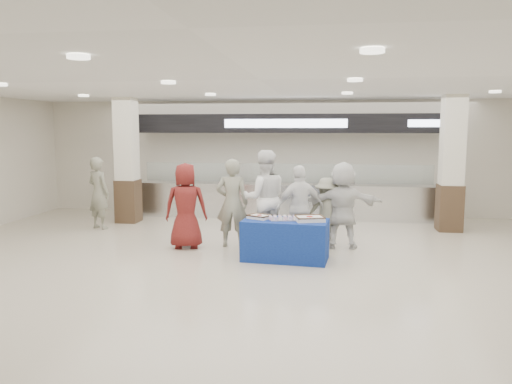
# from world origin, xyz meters

# --- Properties ---
(ground) EXTENTS (14.00, 14.00, 0.00)m
(ground) POSITION_xyz_m (0.00, 0.00, 0.00)
(ground) COLOR beige
(ground) RESTS_ON ground
(serving_line) EXTENTS (8.70, 0.85, 2.80)m
(serving_line) POSITION_xyz_m (0.00, 5.40, 1.16)
(serving_line) COLOR silver
(serving_line) RESTS_ON ground
(column_left) EXTENTS (0.55, 0.55, 3.20)m
(column_left) POSITION_xyz_m (-4.00, 4.20, 1.53)
(column_left) COLOR #3B291A
(column_left) RESTS_ON ground
(column_right) EXTENTS (0.55, 0.55, 3.20)m
(column_right) POSITION_xyz_m (4.00, 4.20, 1.53)
(column_right) COLOR #3B291A
(column_right) RESTS_ON ground
(display_table) EXTENTS (1.62, 0.93, 0.75)m
(display_table) POSITION_xyz_m (0.36, 1.00, 0.38)
(display_table) COLOR navy
(display_table) RESTS_ON ground
(sheet_cake_left) EXTENTS (0.48, 0.45, 0.09)m
(sheet_cake_left) POSITION_xyz_m (-0.14, 1.09, 0.79)
(sheet_cake_left) COLOR white
(sheet_cake_left) RESTS_ON display_table
(sheet_cake_right) EXTENTS (0.59, 0.51, 0.10)m
(sheet_cake_right) POSITION_xyz_m (0.80, 0.96, 0.80)
(sheet_cake_right) COLOR white
(sheet_cake_right) RESTS_ON display_table
(cupcake_tray) EXTENTS (0.51, 0.43, 0.07)m
(cupcake_tray) POSITION_xyz_m (0.30, 1.01, 0.79)
(cupcake_tray) COLOR #B5B5BA
(cupcake_tray) RESTS_ON display_table
(civilian_maroon) EXTENTS (0.94, 0.71, 1.74)m
(civilian_maroon) POSITION_xyz_m (-1.72, 1.64, 0.87)
(civilian_maroon) COLOR maroon
(civilian_maroon) RESTS_ON ground
(soldier_a) EXTENTS (0.70, 0.49, 1.82)m
(soldier_a) POSITION_xyz_m (-0.81, 1.88, 0.91)
(soldier_a) COLOR gray
(soldier_a) RESTS_ON ground
(chef_tall) EXTENTS (1.14, 0.99, 1.99)m
(chef_tall) POSITION_xyz_m (-0.18, 2.06, 0.99)
(chef_tall) COLOR white
(chef_tall) RESTS_ON ground
(chef_short) EXTENTS (1.08, 0.78, 1.70)m
(chef_short) POSITION_xyz_m (0.58, 1.83, 0.85)
(chef_short) COLOR white
(chef_short) RESTS_ON ground
(soldier_b) EXTENTS (1.03, 0.76, 1.43)m
(soldier_b) POSITION_xyz_m (1.11, 2.19, 0.71)
(soldier_b) COLOR gray
(soldier_b) RESTS_ON ground
(civilian_white) EXTENTS (1.67, 0.64, 1.77)m
(civilian_white) POSITION_xyz_m (1.42, 2.10, 0.88)
(civilian_white) COLOR white
(civilian_white) RESTS_ON ground
(soldier_bg) EXTENTS (0.75, 0.65, 1.75)m
(soldier_bg) POSITION_xyz_m (-4.36, 3.26, 0.87)
(soldier_bg) COLOR gray
(soldier_bg) RESTS_ON ground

